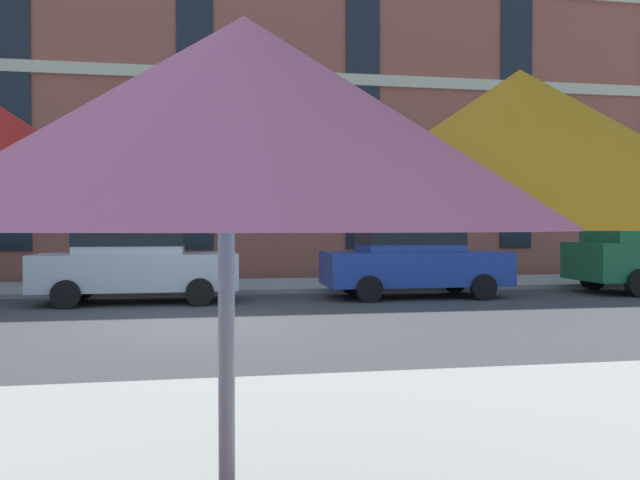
% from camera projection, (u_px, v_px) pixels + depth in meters
% --- Properties ---
extents(ground_plane, '(120.00, 120.00, 0.00)m').
position_uv_depth(ground_plane, '(190.00, 326.00, 11.16)').
color(ground_plane, '#38383A').
extents(sidewalk_far, '(56.00, 3.60, 0.12)m').
position_uv_depth(sidewalk_far, '(195.00, 287.00, 17.85)').
color(sidewalk_far, gray).
rests_on(sidewalk_far, ground).
extents(apartment_building, '(36.90, 12.08, 16.00)m').
position_uv_depth(apartment_building, '(197.00, 68.00, 25.76)').
color(apartment_building, '#934C3D').
rests_on(apartment_building, ground).
extents(sedan_silver, '(4.40, 1.98, 1.78)m').
position_uv_depth(sedan_silver, '(135.00, 260.00, 14.56)').
color(sedan_silver, '#A8AAB2').
rests_on(sedan_silver, ground).
extents(sedan_blue, '(4.40, 1.98, 1.78)m').
position_uv_depth(sedan_blue, '(413.00, 258.00, 15.71)').
color(sedan_blue, navy).
rests_on(sedan_blue, ground).
extents(patio_umbrella, '(3.36, 3.36, 2.19)m').
position_uv_depth(patio_umbrella, '(226.00, 168.00, 2.32)').
color(patio_umbrella, silver).
rests_on(patio_umbrella, ground).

